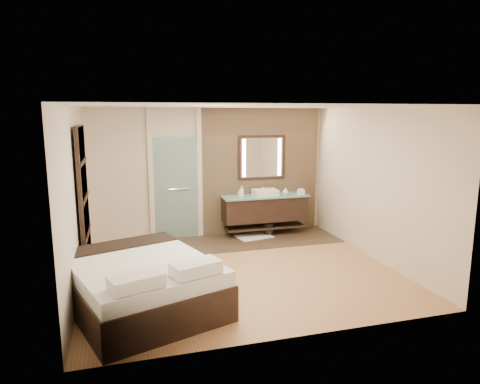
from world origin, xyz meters
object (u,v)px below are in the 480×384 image
object	(u,v)px
bed	(141,284)
waste_bin	(268,229)
mirror_unit	(262,158)
vanity	(265,208)

from	to	relation	value
bed	waste_bin	xyz separation A→B (m)	(2.81, 2.81, -0.21)
waste_bin	bed	bearing A→B (deg)	-134.98
mirror_unit	vanity	bearing A→B (deg)	-90.00
mirror_unit	bed	xyz separation A→B (m)	(-2.75, -3.12, -1.31)
vanity	mirror_unit	bearing A→B (deg)	90.00
bed	vanity	bearing A→B (deg)	27.77
mirror_unit	bed	bearing A→B (deg)	-131.39
vanity	bed	distance (m)	3.99
mirror_unit	waste_bin	world-z (taller)	mirror_unit
bed	mirror_unit	bearing A→B (deg)	30.04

